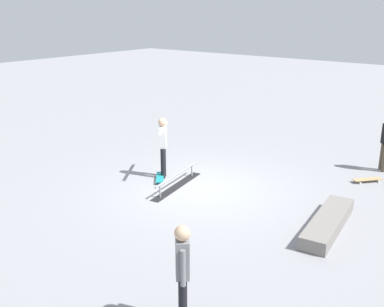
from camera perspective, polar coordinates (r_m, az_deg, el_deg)
ground_plane at (r=11.76m, az=1.28°, el=-4.43°), size 60.00×60.00×0.00m
grind_rail at (r=11.86m, az=-1.90°, el=-3.44°), size 2.24×0.64×0.36m
skate_ledge at (r=10.08m, az=16.61°, el=-8.28°), size 2.46×0.87×0.29m
skater_main at (r=12.28m, az=-3.65°, el=1.28°), size 1.16×0.81×1.66m
skateboard_main at (r=12.36m, az=-4.02°, el=-2.99°), size 0.74×0.67×0.09m
bystander_grey_shirt at (r=6.60m, az=-1.19°, el=-14.51°), size 0.32×0.30×1.63m
loose_skateboard_natural at (r=13.05m, az=21.06°, el=-3.04°), size 0.74×0.67×0.09m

